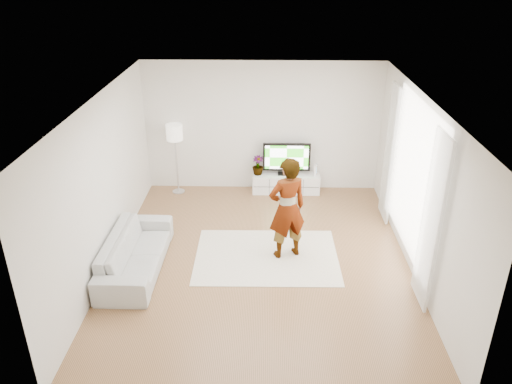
{
  "coord_description": "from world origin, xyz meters",
  "views": [
    {
      "loc": [
        0.11,
        -7.14,
        4.73
      ],
      "look_at": [
        -0.08,
        0.4,
        1.12
      ],
      "focal_mm": 35.0,
      "sensor_mm": 36.0,
      "label": 1
    }
  ],
  "objects_px": {
    "television": "(287,158)",
    "floor_lamp": "(175,136)",
    "rug": "(267,256)",
    "sofa": "(136,252)",
    "media_console": "(286,183)",
    "player": "(287,209)"
  },
  "relations": [
    {
      "from": "television",
      "to": "floor_lamp",
      "type": "distance_m",
      "value": 2.41
    },
    {
      "from": "television",
      "to": "rug",
      "type": "height_order",
      "value": "television"
    },
    {
      "from": "media_console",
      "to": "rug",
      "type": "relative_size",
      "value": 0.59
    },
    {
      "from": "media_console",
      "to": "television",
      "type": "xyz_separation_m",
      "value": [
        0.0,
        0.03,
        0.59
      ]
    },
    {
      "from": "television",
      "to": "player",
      "type": "xyz_separation_m",
      "value": [
        -0.07,
        -2.59,
        0.12
      ]
    },
    {
      "from": "rug",
      "to": "player",
      "type": "xyz_separation_m",
      "value": [
        0.33,
        0.06,
        0.91
      ]
    },
    {
      "from": "player",
      "to": "television",
      "type": "bearing_deg",
      "value": -113.84
    },
    {
      "from": "player",
      "to": "sofa",
      "type": "relative_size",
      "value": 0.84
    },
    {
      "from": "television",
      "to": "player",
      "type": "distance_m",
      "value": 2.59
    },
    {
      "from": "floor_lamp",
      "to": "television",
      "type": "bearing_deg",
      "value": 2.25
    },
    {
      "from": "rug",
      "to": "floor_lamp",
      "type": "relative_size",
      "value": 1.59
    },
    {
      "from": "player",
      "to": "media_console",
      "type": "bearing_deg",
      "value": -113.86
    },
    {
      "from": "media_console",
      "to": "player",
      "type": "height_order",
      "value": "player"
    },
    {
      "from": "floor_lamp",
      "to": "player",
      "type": "bearing_deg",
      "value": -47.58
    },
    {
      "from": "rug",
      "to": "sofa",
      "type": "distance_m",
      "value": 2.21
    },
    {
      "from": "player",
      "to": "floor_lamp",
      "type": "height_order",
      "value": "player"
    },
    {
      "from": "media_console",
      "to": "television",
      "type": "height_order",
      "value": "television"
    },
    {
      "from": "media_console",
      "to": "player",
      "type": "relative_size",
      "value": 0.81
    },
    {
      "from": "rug",
      "to": "television",
      "type": "bearing_deg",
      "value": 81.22
    },
    {
      "from": "rug",
      "to": "floor_lamp",
      "type": "height_order",
      "value": "floor_lamp"
    },
    {
      "from": "sofa",
      "to": "player",
      "type": "bearing_deg",
      "value": -79.07
    },
    {
      "from": "rug",
      "to": "sofa",
      "type": "xyz_separation_m",
      "value": [
        -2.15,
        -0.41,
        0.31
      ]
    }
  ]
}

